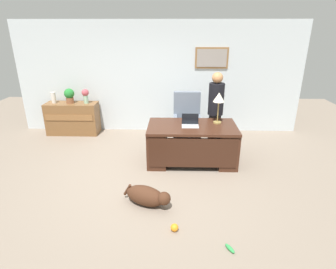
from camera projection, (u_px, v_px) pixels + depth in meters
ground_plane at (151, 180)px, 4.91m from camera, size 12.00×12.00×0.00m
back_wall at (159, 78)px, 6.83m from camera, size 7.00×0.16×2.70m
desk at (192, 143)px, 5.41m from camera, size 1.71×0.96×0.76m
credenza at (73, 118)px, 6.91m from camera, size 1.26×0.50×0.79m
armchair at (187, 122)px, 6.24m from camera, size 0.60×0.59×1.18m
person_standing at (215, 111)px, 5.82m from camera, size 0.32×0.32×1.69m
dog_lying at (147, 196)px, 4.17m from camera, size 0.76×0.52×0.30m
laptop at (190, 123)px, 5.28m from camera, size 0.32×0.22×0.22m
desk_lamp at (219, 99)px, 5.28m from camera, size 0.22×0.22×0.61m
vase_with_flowers at (85, 95)px, 6.68m from camera, size 0.17×0.17×0.35m
vase_empty at (54, 98)px, 6.73m from camera, size 0.11×0.11×0.27m
potted_plant at (69, 95)px, 6.70m from camera, size 0.24×0.24×0.36m
dog_toy_ball at (174, 228)px, 3.67m from camera, size 0.11×0.11×0.11m
dog_toy_bone at (230, 248)px, 3.36m from camera, size 0.12×0.17×0.05m
dog_toy_plush at (136, 191)px, 4.52m from camera, size 0.17×0.13×0.05m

